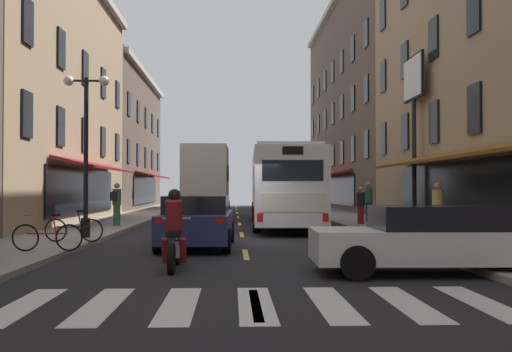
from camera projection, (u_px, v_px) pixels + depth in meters
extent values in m
cube|color=black|center=(243.00, 244.00, 18.56)|extent=(34.80, 80.00, 0.10)
cube|color=#DBCC4C|center=(256.00, 304.00, 8.58)|extent=(0.14, 2.40, 0.01)
cube|color=#DBCC4C|center=(246.00, 254.00, 15.07)|extent=(0.14, 2.40, 0.01)
cube|color=#DBCC4C|center=(242.00, 234.00, 21.56)|extent=(0.14, 2.40, 0.01)
cube|color=#DBCC4C|center=(240.00, 224.00, 28.06)|extent=(0.14, 2.40, 0.01)
cube|color=#DBCC4C|center=(238.00, 217.00, 34.55)|extent=(0.14, 2.40, 0.01)
cube|color=#DBCC4C|center=(237.00, 213.00, 41.04)|extent=(0.14, 2.40, 0.01)
cube|color=#DBCC4C|center=(237.00, 209.00, 47.54)|extent=(0.14, 2.40, 0.01)
cube|color=#DBCC4C|center=(236.00, 207.00, 54.03)|extent=(0.14, 2.40, 0.01)
cube|color=silver|center=(23.00, 306.00, 8.45)|extent=(0.50, 2.80, 0.01)
cube|color=silver|center=(101.00, 305.00, 8.49)|extent=(0.50, 2.80, 0.01)
cube|color=silver|center=(179.00, 305.00, 8.53)|extent=(0.50, 2.80, 0.01)
cube|color=silver|center=(256.00, 304.00, 8.58)|extent=(0.50, 2.80, 0.01)
cube|color=silver|center=(332.00, 303.00, 8.62)|extent=(0.50, 2.80, 0.01)
cube|color=silver|center=(407.00, 303.00, 8.66)|extent=(0.50, 2.80, 0.01)
cube|color=silver|center=(481.00, 302.00, 8.71)|extent=(0.50, 2.80, 0.01)
cube|color=gray|center=(51.00, 240.00, 18.33)|extent=(3.00, 80.00, 0.14)
cube|color=gray|center=(430.00, 239.00, 18.80)|extent=(3.00, 80.00, 0.14)
cube|color=black|center=(84.00, 191.00, 28.30)|extent=(0.10, 12.00, 2.10)
cube|color=maroon|center=(100.00, 166.00, 28.35)|extent=(1.38, 11.20, 0.44)
cube|color=black|center=(27.00, 114.00, 20.36)|extent=(0.10, 1.00, 1.60)
cube|color=black|center=(61.00, 127.00, 24.36)|extent=(0.10, 1.00, 1.60)
cube|color=black|center=(85.00, 135.00, 28.35)|extent=(0.10, 1.00, 1.60)
cube|color=black|center=(103.00, 142.00, 32.35)|extent=(0.10, 1.00, 1.60)
cube|color=black|center=(117.00, 147.00, 36.35)|extent=(0.10, 1.00, 1.60)
cube|color=black|center=(28.00, 21.00, 20.43)|extent=(0.10, 1.00, 1.60)
cube|color=black|center=(61.00, 49.00, 24.42)|extent=(0.10, 1.00, 1.60)
cube|color=black|center=(85.00, 68.00, 28.42)|extent=(0.10, 1.00, 1.60)
cube|color=black|center=(103.00, 83.00, 32.42)|extent=(0.10, 1.00, 1.60)
cube|color=black|center=(118.00, 95.00, 36.41)|extent=(0.10, 1.00, 1.60)
cube|color=brown|center=(96.00, 141.00, 48.20)|extent=(8.00, 19.90, 11.06)
cube|color=#B2AD9E|center=(147.00, 77.00, 48.47)|extent=(0.44, 19.40, 0.40)
cube|color=black|center=(146.00, 190.00, 48.28)|extent=(0.10, 12.00, 2.10)
cube|color=maroon|center=(155.00, 175.00, 48.33)|extent=(1.38, 11.20, 0.44)
cube|color=black|center=(129.00, 151.00, 40.34)|extent=(0.10, 1.00, 1.60)
cube|color=black|center=(138.00, 155.00, 44.34)|extent=(0.10, 1.00, 1.60)
cube|color=black|center=(146.00, 157.00, 48.33)|extent=(0.10, 1.00, 1.60)
cube|color=black|center=(152.00, 160.00, 52.33)|extent=(0.10, 1.00, 1.60)
cube|color=black|center=(158.00, 162.00, 56.32)|extent=(0.10, 1.00, 1.60)
cube|color=black|center=(129.00, 104.00, 40.41)|extent=(0.10, 1.00, 1.60)
cube|color=black|center=(138.00, 112.00, 44.40)|extent=(0.10, 1.00, 1.60)
cube|color=black|center=(146.00, 118.00, 48.40)|extent=(0.10, 1.00, 1.60)
cube|color=black|center=(153.00, 123.00, 52.40)|extent=(0.10, 1.00, 1.60)
cube|color=black|center=(158.00, 128.00, 56.39)|extent=(0.10, 1.00, 1.60)
cube|color=black|center=(475.00, 192.00, 18.89)|extent=(0.10, 16.00, 2.10)
cube|color=brown|center=(453.00, 154.00, 18.89)|extent=(1.38, 14.93, 0.44)
cube|color=black|center=(475.00, 109.00, 18.95)|extent=(0.10, 1.00, 1.60)
cube|color=black|center=(434.00, 122.00, 22.75)|extent=(0.10, 1.00, 1.60)
cube|color=black|center=(405.00, 132.00, 26.56)|extent=(0.10, 1.00, 1.60)
cube|color=black|center=(384.00, 139.00, 30.36)|extent=(0.10, 1.00, 1.60)
cube|color=black|center=(474.00, 9.00, 19.01)|extent=(0.10, 1.00, 1.60)
cube|color=black|center=(434.00, 39.00, 22.82)|extent=(0.10, 1.00, 1.60)
cube|color=black|center=(405.00, 60.00, 26.62)|extent=(0.10, 1.00, 1.60)
cube|color=black|center=(383.00, 76.00, 30.43)|extent=(0.10, 1.00, 1.60)
cube|color=black|center=(383.00, 14.00, 30.50)|extent=(0.10, 1.00, 1.60)
cube|color=brown|center=(385.00, 106.00, 45.83)|extent=(8.00, 26.57, 16.08)
cube|color=#B2AD9E|center=(332.00, 6.00, 45.83)|extent=(0.44, 26.07, 0.40)
cube|color=black|center=(333.00, 190.00, 45.53)|extent=(0.10, 16.00, 2.10)
cube|color=maroon|center=(324.00, 174.00, 45.53)|extent=(1.38, 14.93, 0.44)
cube|color=black|center=(367.00, 144.00, 34.17)|extent=(0.10, 1.00, 1.60)
cube|color=black|center=(353.00, 149.00, 37.97)|extent=(0.10, 1.00, 1.60)
cube|color=black|center=(342.00, 152.00, 41.78)|extent=(0.10, 1.00, 1.60)
cube|color=black|center=(333.00, 155.00, 45.59)|extent=(0.10, 1.00, 1.60)
cube|color=black|center=(325.00, 158.00, 49.39)|extent=(0.10, 1.00, 1.60)
cube|color=black|center=(319.00, 160.00, 53.20)|extent=(0.10, 1.00, 1.60)
cube|color=black|center=(313.00, 162.00, 57.00)|extent=(0.10, 1.00, 1.60)
cube|color=black|center=(366.00, 89.00, 34.24)|extent=(0.10, 1.00, 1.60)
cube|color=black|center=(353.00, 99.00, 38.04)|extent=(0.10, 1.00, 1.60)
cube|color=black|center=(342.00, 107.00, 41.85)|extent=(0.10, 1.00, 1.60)
cube|color=black|center=(333.00, 114.00, 45.65)|extent=(0.10, 1.00, 1.60)
cube|color=black|center=(325.00, 119.00, 49.46)|extent=(0.10, 1.00, 1.60)
cube|color=black|center=(319.00, 124.00, 53.26)|extent=(0.10, 1.00, 1.60)
cube|color=black|center=(313.00, 129.00, 57.07)|extent=(0.10, 1.00, 1.60)
cube|color=black|center=(366.00, 33.00, 34.30)|extent=(0.10, 1.00, 1.60)
cube|color=black|center=(353.00, 49.00, 38.11)|extent=(0.10, 1.00, 1.60)
cube|color=black|center=(342.00, 62.00, 41.91)|extent=(0.10, 1.00, 1.60)
cube|color=black|center=(333.00, 72.00, 45.72)|extent=(0.10, 1.00, 1.60)
cube|color=black|center=(325.00, 81.00, 49.53)|extent=(0.10, 1.00, 1.60)
cube|color=black|center=(318.00, 89.00, 53.33)|extent=(0.10, 1.00, 1.60)
cube|color=black|center=(313.00, 95.00, 57.14)|extent=(0.10, 1.00, 1.60)
cylinder|color=black|center=(414.00, 162.00, 24.22)|extent=(0.18, 0.18, 5.23)
cylinder|color=black|center=(415.00, 223.00, 24.17)|extent=(0.40, 0.40, 0.24)
cube|color=black|center=(414.00, 78.00, 24.30)|extent=(0.10, 2.40, 1.79)
cube|color=white|center=(412.00, 78.00, 24.29)|extent=(0.04, 2.24, 1.63)
cube|color=white|center=(415.00, 78.00, 24.30)|extent=(0.04, 2.24, 1.63)
cube|color=white|center=(283.00, 186.00, 25.92)|extent=(2.89, 12.07, 2.81)
cube|color=silver|center=(283.00, 153.00, 25.95)|extent=(2.65, 10.86, 0.16)
cube|color=black|center=(282.00, 182.00, 26.22)|extent=(2.86, 9.67, 0.96)
cube|color=maroon|center=(283.00, 213.00, 25.89)|extent=(2.91, 11.67, 0.36)
cube|color=black|center=(276.00, 183.00, 31.88)|extent=(2.25, 0.18, 1.10)
cube|color=black|center=(293.00, 170.00, 19.97)|extent=(2.05, 0.18, 0.70)
cube|color=silver|center=(293.00, 202.00, 19.94)|extent=(2.15, 0.16, 0.64)
cube|color=black|center=(293.00, 151.00, 19.97)|extent=(0.70, 0.12, 0.28)
cube|color=red|center=(260.00, 217.00, 19.91)|extent=(0.20, 0.09, 0.28)
cube|color=red|center=(325.00, 217.00, 19.93)|extent=(0.20, 0.09, 0.28)
cylinder|color=black|center=(255.00, 212.00, 29.88)|extent=(0.33, 1.01, 1.00)
cylinder|color=black|center=(302.00, 212.00, 29.91)|extent=(0.33, 1.01, 1.00)
cylinder|color=black|center=(257.00, 220.00, 22.38)|extent=(0.33, 1.01, 1.00)
cylinder|color=black|center=(319.00, 220.00, 22.41)|extent=(0.33, 1.01, 1.00)
cube|color=#B21E19|center=(210.00, 190.00, 36.85)|extent=(2.34, 2.24, 2.40)
cube|color=black|center=(211.00, 177.00, 37.92)|extent=(2.00, 0.14, 0.80)
cube|color=silver|center=(206.00, 176.00, 33.31)|extent=(2.50, 4.98, 3.31)
cube|color=#196633|center=(228.00, 173.00, 33.33)|extent=(0.12, 2.96, 0.90)
cube|color=black|center=(207.00, 208.00, 34.36)|extent=(2.04, 6.76, 0.24)
cylinder|color=black|center=(192.00, 208.00, 36.60)|extent=(0.30, 0.91, 0.90)
cylinder|color=black|center=(227.00, 208.00, 36.65)|extent=(0.30, 0.91, 0.90)
cylinder|color=black|center=(185.00, 211.00, 32.51)|extent=(0.30, 0.91, 0.90)
cylinder|color=black|center=(225.00, 211.00, 32.55)|extent=(0.30, 0.91, 0.90)
cube|color=silver|center=(429.00, 245.00, 11.68)|extent=(4.61, 1.97, 0.63)
cube|color=black|center=(438.00, 218.00, 11.69)|extent=(2.50, 1.76, 0.49)
cylinder|color=black|center=(357.00, 263.00, 10.77)|extent=(0.65, 0.24, 0.64)
cylinder|color=black|center=(342.00, 253.00, 12.53)|extent=(0.65, 0.24, 0.64)
cylinder|color=black|center=(491.00, 252.00, 12.58)|extent=(0.65, 0.24, 0.64)
cube|color=navy|center=(198.00, 226.00, 16.85)|extent=(1.98, 4.64, 0.74)
cube|color=black|center=(197.00, 205.00, 16.68)|extent=(1.76, 2.53, 0.51)
cube|color=red|center=(159.00, 221.00, 14.58)|extent=(0.20, 0.07, 0.14)
cube|color=red|center=(220.00, 221.00, 14.59)|extent=(0.20, 0.07, 0.14)
cylinder|color=black|center=(174.00, 232.00, 18.43)|extent=(0.24, 0.65, 0.64)
cylinder|color=black|center=(230.00, 232.00, 18.45)|extent=(0.24, 0.65, 0.64)
cylinder|color=black|center=(158.00, 241.00, 15.24)|extent=(0.24, 0.65, 0.64)
cylinder|color=black|center=(227.00, 241.00, 15.26)|extent=(0.24, 0.65, 0.64)
cube|color=navy|center=(213.00, 203.00, 44.27)|extent=(1.99, 4.41, 0.73)
cube|color=black|center=(213.00, 195.00, 44.11)|extent=(1.77, 2.40, 0.51)
cube|color=red|center=(201.00, 200.00, 42.11)|extent=(0.20, 0.07, 0.14)
cube|color=red|center=(222.00, 200.00, 42.12)|extent=(0.20, 0.07, 0.14)
cylinder|color=black|center=(203.00, 206.00, 45.73)|extent=(0.24, 0.65, 0.64)
cylinder|color=black|center=(226.00, 206.00, 45.75)|extent=(0.24, 0.65, 0.64)
cylinder|color=black|center=(200.00, 207.00, 42.77)|extent=(0.24, 0.65, 0.64)
cylinder|color=black|center=(224.00, 207.00, 42.79)|extent=(0.24, 0.65, 0.64)
cylinder|color=black|center=(177.00, 251.00, 13.02)|extent=(0.11, 0.62, 0.62)
cylinder|color=black|center=(171.00, 258.00, 11.57)|extent=(0.13, 0.62, 0.62)
cylinder|color=#B2B2B7|center=(177.00, 237.00, 12.91)|extent=(0.07, 0.33, 0.68)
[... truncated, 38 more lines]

